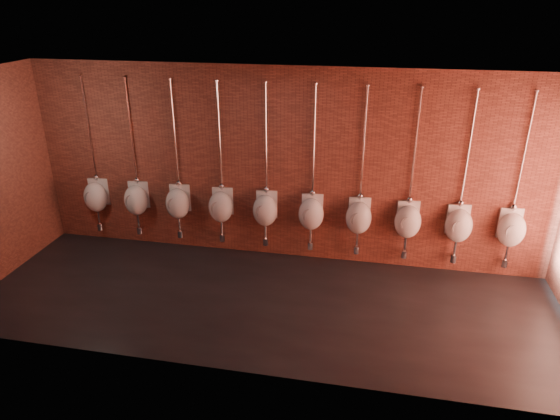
{
  "coord_description": "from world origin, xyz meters",
  "views": [
    {
      "loc": [
        1.42,
        -6.04,
        4.18
      ],
      "look_at": [
        0.05,
        0.9,
        1.1
      ],
      "focal_mm": 32.0,
      "sensor_mm": 36.0,
      "label": 1
    }
  ],
  "objects_px": {
    "urinal_5": "(311,213)",
    "urinal_6": "(359,217)",
    "urinal_8": "(459,225)",
    "urinal_1": "(136,199)",
    "urinal_3": "(221,206)",
    "urinal_4": "(265,209)",
    "urinal_9": "(511,229)",
    "urinal_2": "(178,202)",
    "urinal_0": "(96,196)",
    "urinal_7": "(408,221)"
  },
  "relations": [
    {
      "from": "urinal_1",
      "to": "urinal_8",
      "type": "relative_size",
      "value": 1.0
    },
    {
      "from": "urinal_3",
      "to": "urinal_7",
      "type": "height_order",
      "value": "same"
    },
    {
      "from": "urinal_9",
      "to": "urinal_7",
      "type": "bearing_deg",
      "value": 180.0
    },
    {
      "from": "urinal_4",
      "to": "urinal_8",
      "type": "height_order",
      "value": "same"
    },
    {
      "from": "urinal_2",
      "to": "urinal_0",
      "type": "bearing_deg",
      "value": 180.0
    },
    {
      "from": "urinal_2",
      "to": "urinal_4",
      "type": "bearing_deg",
      "value": 0.0
    },
    {
      "from": "urinal_3",
      "to": "urinal_4",
      "type": "relative_size",
      "value": 1.0
    },
    {
      "from": "urinal_4",
      "to": "urinal_9",
      "type": "height_order",
      "value": "same"
    },
    {
      "from": "urinal_3",
      "to": "urinal_9",
      "type": "height_order",
      "value": "same"
    },
    {
      "from": "urinal_9",
      "to": "urinal_6",
      "type": "bearing_deg",
      "value": 180.0
    },
    {
      "from": "urinal_1",
      "to": "urinal_8",
      "type": "distance_m",
      "value": 5.38
    },
    {
      "from": "urinal_5",
      "to": "urinal_6",
      "type": "bearing_deg",
      "value": 0.0
    },
    {
      "from": "urinal_1",
      "to": "urinal_7",
      "type": "distance_m",
      "value": 4.61
    },
    {
      "from": "urinal_2",
      "to": "urinal_7",
      "type": "distance_m",
      "value": 3.84
    },
    {
      "from": "urinal_4",
      "to": "urinal_5",
      "type": "xyz_separation_m",
      "value": [
        0.77,
        0.0,
        0.0
      ]
    },
    {
      "from": "urinal_6",
      "to": "urinal_8",
      "type": "height_order",
      "value": "same"
    },
    {
      "from": "urinal_7",
      "to": "urinal_3",
      "type": "bearing_deg",
      "value": 180.0
    },
    {
      "from": "urinal_2",
      "to": "urinal_9",
      "type": "height_order",
      "value": "same"
    },
    {
      "from": "urinal_4",
      "to": "urinal_8",
      "type": "distance_m",
      "value": 3.07
    },
    {
      "from": "urinal_3",
      "to": "urinal_4",
      "type": "distance_m",
      "value": 0.77
    },
    {
      "from": "urinal_5",
      "to": "urinal_4",
      "type": "bearing_deg",
      "value": 180.0
    },
    {
      "from": "urinal_2",
      "to": "urinal_4",
      "type": "relative_size",
      "value": 1.0
    },
    {
      "from": "urinal_3",
      "to": "urinal_6",
      "type": "bearing_deg",
      "value": 0.0
    },
    {
      "from": "urinal_5",
      "to": "urinal_8",
      "type": "relative_size",
      "value": 1.0
    },
    {
      "from": "urinal_2",
      "to": "urinal_4",
      "type": "xyz_separation_m",
      "value": [
        1.54,
        0.0,
        0.0
      ]
    },
    {
      "from": "urinal_6",
      "to": "urinal_3",
      "type": "bearing_deg",
      "value": 180.0
    },
    {
      "from": "urinal_2",
      "to": "urinal_8",
      "type": "xyz_separation_m",
      "value": [
        4.61,
        0.0,
        0.0
      ]
    },
    {
      "from": "urinal_1",
      "to": "urinal_6",
      "type": "distance_m",
      "value": 3.84
    },
    {
      "from": "urinal_5",
      "to": "urinal_9",
      "type": "bearing_deg",
      "value": 0.0
    },
    {
      "from": "urinal_5",
      "to": "urinal_8",
      "type": "distance_m",
      "value": 2.3
    },
    {
      "from": "urinal_9",
      "to": "urinal_0",
      "type": "bearing_deg",
      "value": 180.0
    },
    {
      "from": "urinal_4",
      "to": "urinal_5",
      "type": "relative_size",
      "value": 1.0
    },
    {
      "from": "urinal_8",
      "to": "urinal_7",
      "type": "bearing_deg",
      "value": 180.0
    },
    {
      "from": "urinal_2",
      "to": "urinal_6",
      "type": "height_order",
      "value": "same"
    },
    {
      "from": "urinal_2",
      "to": "urinal_8",
      "type": "bearing_deg",
      "value": 0.0
    },
    {
      "from": "urinal_0",
      "to": "urinal_8",
      "type": "xyz_separation_m",
      "value": [
        6.15,
        0.0,
        0.0
      ]
    },
    {
      "from": "urinal_1",
      "to": "urinal_3",
      "type": "xyz_separation_m",
      "value": [
        1.54,
        0.0,
        0.0
      ]
    },
    {
      "from": "urinal_0",
      "to": "urinal_8",
      "type": "relative_size",
      "value": 1.0
    },
    {
      "from": "urinal_8",
      "to": "urinal_6",
      "type": "bearing_deg",
      "value": 180.0
    },
    {
      "from": "urinal_0",
      "to": "urinal_9",
      "type": "xyz_separation_m",
      "value": [
        6.91,
        0.0,
        0.0
      ]
    },
    {
      "from": "urinal_3",
      "to": "urinal_6",
      "type": "height_order",
      "value": "same"
    },
    {
      "from": "urinal_3",
      "to": "urinal_6",
      "type": "distance_m",
      "value": 2.3
    },
    {
      "from": "urinal_3",
      "to": "urinal_1",
      "type": "bearing_deg",
      "value": 180.0
    },
    {
      "from": "urinal_1",
      "to": "urinal_3",
      "type": "bearing_deg",
      "value": 0.0
    },
    {
      "from": "urinal_2",
      "to": "urinal_9",
      "type": "distance_m",
      "value": 5.38
    },
    {
      "from": "urinal_0",
      "to": "urinal_3",
      "type": "bearing_deg",
      "value": 0.0
    },
    {
      "from": "urinal_6",
      "to": "urinal_9",
      "type": "height_order",
      "value": "same"
    },
    {
      "from": "urinal_4",
      "to": "urinal_9",
      "type": "bearing_deg",
      "value": 0.0
    },
    {
      "from": "urinal_0",
      "to": "urinal_4",
      "type": "bearing_deg",
      "value": 0.0
    },
    {
      "from": "urinal_7",
      "to": "urinal_8",
      "type": "xyz_separation_m",
      "value": [
        0.77,
        0.0,
        0.0
      ]
    }
  ]
}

